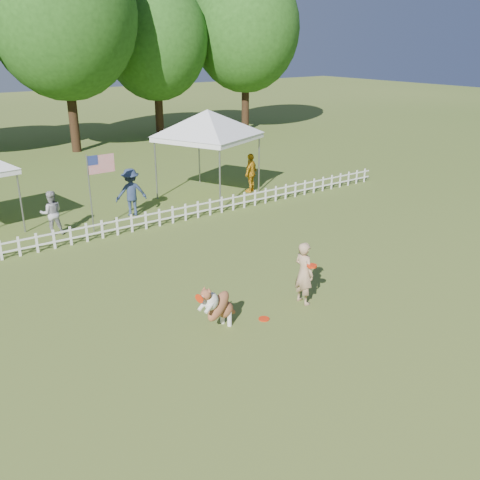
{
  "coord_description": "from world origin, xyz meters",
  "views": [
    {
      "loc": [
        -6.97,
        -8.22,
        5.86
      ],
      "look_at": [
        0.43,
        2.0,
        1.1
      ],
      "focal_mm": 40.0,
      "sensor_mm": 36.0,
      "label": 1
    }
  ],
  "objects_px": {
    "dog": "(219,306)",
    "frisbee_on_turf": "(264,319)",
    "flag_pole": "(90,194)",
    "spectator_c": "(251,173)",
    "canopy_tent_right": "(208,154)",
    "spectator_b": "(131,192)",
    "handler": "(304,273)",
    "spectator_a": "(52,213)"
  },
  "relations": [
    {
      "from": "spectator_c",
      "to": "handler",
      "type": "bearing_deg",
      "value": 31.38
    },
    {
      "from": "frisbee_on_turf",
      "to": "spectator_a",
      "type": "xyz_separation_m",
      "value": [
        -2.01,
        8.28,
        0.71
      ]
    },
    {
      "from": "dog",
      "to": "canopy_tent_right",
      "type": "bearing_deg",
      "value": 41.89
    },
    {
      "from": "handler",
      "to": "frisbee_on_turf",
      "type": "relative_size",
      "value": 6.22
    },
    {
      "from": "spectator_a",
      "to": "spectator_c",
      "type": "height_order",
      "value": "spectator_c"
    },
    {
      "from": "handler",
      "to": "dog",
      "type": "bearing_deg",
      "value": 86.43
    },
    {
      "from": "dog",
      "to": "spectator_a",
      "type": "distance_m",
      "value": 8.09
    },
    {
      "from": "handler",
      "to": "spectator_a",
      "type": "distance_m",
      "value": 8.8
    },
    {
      "from": "spectator_a",
      "to": "handler",
      "type": "bearing_deg",
      "value": 124.19
    },
    {
      "from": "frisbee_on_turf",
      "to": "canopy_tent_right",
      "type": "relative_size",
      "value": 0.07
    },
    {
      "from": "canopy_tent_right",
      "to": "spectator_b",
      "type": "distance_m",
      "value": 3.78
    },
    {
      "from": "spectator_a",
      "to": "dog",
      "type": "bearing_deg",
      "value": 109.35
    },
    {
      "from": "canopy_tent_right",
      "to": "spectator_c",
      "type": "xyz_separation_m",
      "value": [
        1.62,
        -0.62,
        -0.85
      ]
    },
    {
      "from": "frisbee_on_turf",
      "to": "flag_pole",
      "type": "relative_size",
      "value": 0.1
    },
    {
      "from": "dog",
      "to": "frisbee_on_turf",
      "type": "bearing_deg",
      "value": -29.74
    },
    {
      "from": "flag_pole",
      "to": "spectator_c",
      "type": "xyz_separation_m",
      "value": [
        7.02,
        0.85,
        -0.47
      ]
    },
    {
      "from": "frisbee_on_turf",
      "to": "canopy_tent_right",
      "type": "height_order",
      "value": "canopy_tent_right"
    },
    {
      "from": "handler",
      "to": "spectator_b",
      "type": "bearing_deg",
      "value": 2.32
    },
    {
      "from": "spectator_b",
      "to": "canopy_tent_right",
      "type": "bearing_deg",
      "value": -157.84
    },
    {
      "from": "frisbee_on_turf",
      "to": "flag_pole",
      "type": "height_order",
      "value": "flag_pole"
    },
    {
      "from": "frisbee_on_turf",
      "to": "spectator_c",
      "type": "height_order",
      "value": "spectator_c"
    },
    {
      "from": "handler",
      "to": "frisbee_on_turf",
      "type": "bearing_deg",
      "value": 94.72
    },
    {
      "from": "spectator_b",
      "to": "frisbee_on_turf",
      "type": "bearing_deg",
      "value": 96.26
    },
    {
      "from": "canopy_tent_right",
      "to": "spectator_b",
      "type": "height_order",
      "value": "canopy_tent_right"
    },
    {
      "from": "handler",
      "to": "spectator_a",
      "type": "xyz_separation_m",
      "value": [
        -3.26,
        8.17,
        -0.04
      ]
    },
    {
      "from": "dog",
      "to": "flag_pole",
      "type": "relative_size",
      "value": 0.44
    },
    {
      "from": "dog",
      "to": "frisbee_on_turf",
      "type": "xyz_separation_m",
      "value": [
        1.04,
        -0.24,
        -0.54
      ]
    },
    {
      "from": "flag_pole",
      "to": "spectator_b",
      "type": "bearing_deg",
      "value": 23.04
    },
    {
      "from": "frisbee_on_turf",
      "to": "canopy_tent_right",
      "type": "bearing_deg",
      "value": 63.96
    },
    {
      "from": "spectator_c",
      "to": "frisbee_on_turf",
      "type": "bearing_deg",
      "value": 25.8
    },
    {
      "from": "frisbee_on_turf",
      "to": "spectator_b",
      "type": "relative_size",
      "value": 0.15
    },
    {
      "from": "flag_pole",
      "to": "spectator_c",
      "type": "distance_m",
      "value": 7.09
    },
    {
      "from": "spectator_b",
      "to": "spectator_c",
      "type": "bearing_deg",
      "value": -167.58
    },
    {
      "from": "handler",
      "to": "spectator_a",
      "type": "relative_size",
      "value": 1.06
    },
    {
      "from": "spectator_c",
      "to": "dog",
      "type": "bearing_deg",
      "value": 20.69
    },
    {
      "from": "frisbee_on_turf",
      "to": "flag_pole",
      "type": "distance_m",
      "value": 7.95
    },
    {
      "from": "frisbee_on_turf",
      "to": "flag_pole",
      "type": "bearing_deg",
      "value": 96.35
    },
    {
      "from": "frisbee_on_turf",
      "to": "spectator_a",
      "type": "distance_m",
      "value": 8.55
    },
    {
      "from": "canopy_tent_right",
      "to": "flag_pole",
      "type": "relative_size",
      "value": 1.31
    },
    {
      "from": "handler",
      "to": "flag_pole",
      "type": "height_order",
      "value": "flag_pole"
    },
    {
      "from": "dog",
      "to": "spectator_b",
      "type": "xyz_separation_m",
      "value": [
        1.93,
        8.39,
        0.29
      ]
    },
    {
      "from": "handler",
      "to": "spectator_b",
      "type": "xyz_separation_m",
      "value": [
        -0.36,
        8.52,
        0.08
      ]
    }
  ]
}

